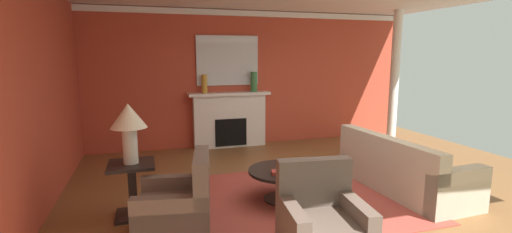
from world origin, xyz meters
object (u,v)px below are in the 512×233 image
fireplace (230,121)px  sofa (401,171)px  mantel_mirror (228,61)px  vase_mantel_right (254,82)px  vase_mantel_left (204,84)px  side_table (133,186)px  coffee_table (284,177)px  table_lamp (129,122)px  armchair_facing_fireplace (322,228)px  armchair_near_window (178,210)px

fireplace → sofa: 3.87m
mantel_mirror → fireplace: bearing=-90.0°
mantel_mirror → vase_mantel_right: size_ratio=3.10×
mantel_mirror → vase_mantel_left: (-0.55, -0.17, -0.49)m
sofa → vase_mantel_left: 4.27m
mantel_mirror → side_table: size_ratio=1.97×
coffee_table → table_lamp: 2.20m
coffee_table → vase_mantel_right: bearing=80.9°
table_lamp → sofa: bearing=-3.5°
armchair_facing_fireplace → fireplace: bearing=88.5°
vase_mantel_right → vase_mantel_left: vase_mantel_right is taller
side_table → vase_mantel_right: 4.12m
side_table → vase_mantel_right: vase_mantel_right is taller
armchair_near_window → vase_mantel_right: size_ratio=2.14×
sofa → coffee_table: sofa is taller
armchair_facing_fireplace → vase_mantel_left: vase_mantel_left is taller
table_lamp → vase_mantel_left: bearing=65.3°
sofa → mantel_mirror: bearing=118.3°
vase_mantel_left → vase_mantel_right: bearing=0.0°
fireplace → vase_mantel_right: 1.03m
sofa → table_lamp: table_lamp is taller
table_lamp → vase_mantel_left: (1.42, 3.09, 0.20)m
table_lamp → fireplace: bearing=57.8°
coffee_table → sofa: bearing=-4.9°
vase_mantel_right → vase_mantel_left: bearing=180.0°
fireplace → armchair_near_window: bearing=-111.1°
armchair_facing_fireplace → coffee_table: 1.47m
sofa → table_lamp: bearing=176.5°
vase_mantel_right → armchair_facing_fireplace: bearing=-98.2°
coffee_table → vase_mantel_left: size_ratio=2.50×
vase_mantel_right → side_table: bearing=-129.2°
armchair_facing_fireplace → coffee_table: bearing=83.8°
vase_mantel_right → armchair_near_window: bearing=-118.2°
armchair_facing_fireplace → armchair_near_window: bearing=147.6°
sofa → table_lamp: 3.97m
mantel_mirror → armchair_facing_fireplace: mantel_mirror is taller
side_table → armchair_facing_fireplace: bearing=-39.8°
table_lamp → vase_mantel_left: size_ratio=1.87×
sofa → coffee_table: 1.85m
armchair_near_window → side_table: (-0.50, 0.68, 0.09)m
fireplace → armchair_facing_fireplace: fireplace is taller
sofa → armchair_near_window: 3.39m
coffee_table → side_table: side_table is taller
armchair_near_window → coffee_table: (1.52, 0.60, 0.03)m
coffee_table → armchair_facing_fireplace: bearing=-96.2°
fireplace → vase_mantel_right: vase_mantel_right is taller
mantel_mirror → sofa: (1.88, -3.49, -1.61)m
armchair_facing_fireplace → side_table: armchair_facing_fireplace is taller
armchair_facing_fireplace → coffee_table: (0.16, 1.47, 0.03)m
fireplace → coffee_table: bearing=-89.3°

